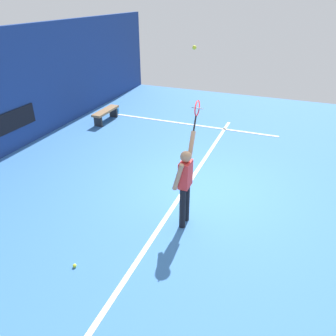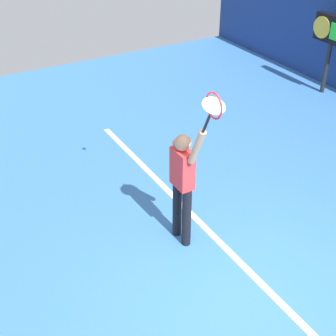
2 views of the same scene
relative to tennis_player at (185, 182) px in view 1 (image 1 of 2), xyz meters
name	(u,v)px [view 1 (image 1 of 2)]	position (x,y,z in m)	size (l,w,h in m)	color
ground_plane	(201,190)	(1.38, 0.03, -1.01)	(18.00, 18.00, 0.00)	#3870B2
sponsor_banner_center	(7,123)	(1.38, 6.02, -0.07)	(2.20, 0.03, 0.60)	black
court_baseline	(186,187)	(1.38, 0.42, -1.00)	(10.00, 0.10, 0.01)	white
court_sideline	(182,123)	(5.63, 2.03, -1.00)	(0.10, 7.00, 0.01)	white
tennis_player	(185,182)	(0.00, 0.00, 0.00)	(0.72, 0.31, 1.96)	black
tennis_racket	(197,110)	(0.60, 0.00, 1.30)	(0.41, 0.27, 0.62)	black
tennis_ball	(194,48)	(0.03, -0.08, 2.53)	(0.07, 0.07, 0.07)	#CCE033
court_bench	(106,113)	(4.79, 4.79, -0.67)	(1.40, 0.36, 0.45)	olive
water_bottle	(118,111)	(5.69, 4.79, -0.89)	(0.07, 0.07, 0.24)	#338CD8
spare_ball	(75,266)	(-1.92, 1.40, -0.98)	(0.07, 0.07, 0.07)	#CCE033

